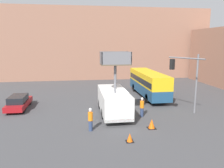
% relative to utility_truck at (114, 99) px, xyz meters
% --- Properties ---
extents(ground_plane, '(120.00, 120.00, 0.00)m').
position_rel_utility_truck_xyz_m(ground_plane, '(0.30, 0.19, -1.53)').
color(ground_plane, '#424244').
extents(building_backdrop_far, '(44.00, 10.00, 13.48)m').
position_rel_utility_truck_xyz_m(building_backdrop_far, '(0.30, 25.79, 5.21)').
color(building_backdrop_far, '#936651').
rests_on(building_backdrop_far, ground_plane).
extents(utility_truck, '(2.60, 6.68, 6.12)m').
position_rel_utility_truck_xyz_m(utility_truck, '(0.00, 0.00, 0.00)').
color(utility_truck, silver).
rests_on(utility_truck, ground_plane).
extents(city_bus, '(2.44, 10.26, 3.21)m').
position_rel_utility_truck_xyz_m(city_bus, '(5.63, 6.85, 0.36)').
color(city_bus, navy).
rests_on(city_bus, ground_plane).
extents(traffic_light_pole, '(3.66, 3.42, 5.83)m').
position_rel_utility_truck_xyz_m(traffic_light_pole, '(6.84, -1.25, 2.46)').
color(traffic_light_pole, slate).
rests_on(traffic_light_pole, ground_plane).
extents(road_worker_near_truck, '(0.38, 0.38, 1.87)m').
position_rel_utility_truck_xyz_m(road_worker_near_truck, '(-2.40, -3.64, -0.59)').
color(road_worker_near_truck, navy).
rests_on(road_worker_near_truck, ground_plane).
extents(road_worker_directing, '(0.38, 0.38, 1.86)m').
position_rel_utility_truck_xyz_m(road_worker_directing, '(2.58, -0.91, -0.59)').
color(road_worker_directing, navy).
rests_on(road_worker_directing, ground_plane).
extents(traffic_cone_near_truck, '(0.68, 0.68, 0.78)m').
position_rel_utility_truck_xyz_m(traffic_cone_near_truck, '(2.56, -3.87, -1.16)').
color(traffic_cone_near_truck, black).
rests_on(traffic_cone_near_truck, ground_plane).
extents(traffic_cone_mid_road, '(0.54, 0.54, 0.62)m').
position_rel_utility_truck_xyz_m(traffic_cone_mid_road, '(0.24, -6.03, -1.24)').
color(traffic_cone_mid_road, black).
rests_on(traffic_cone_mid_road, ground_plane).
extents(parked_car_curbside, '(1.80, 4.79, 1.47)m').
position_rel_utility_truck_xyz_m(parked_car_curbside, '(-9.62, 3.34, -0.78)').
color(parked_car_curbside, maroon).
rests_on(parked_car_curbside, ground_plane).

